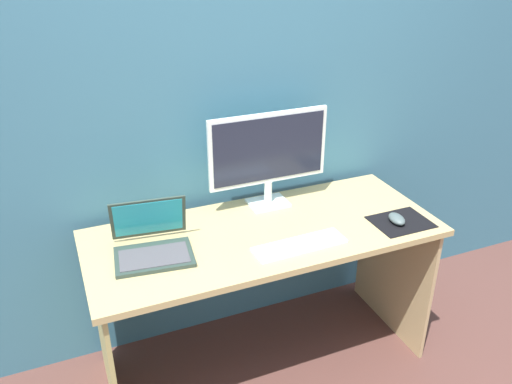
% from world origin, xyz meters
% --- Properties ---
extents(ground_plane, '(8.00, 8.00, 0.00)m').
position_xyz_m(ground_plane, '(0.00, 0.00, 0.00)').
color(ground_plane, brown).
extents(wall_back, '(6.00, 0.04, 2.50)m').
position_xyz_m(wall_back, '(0.00, 0.38, 1.25)').
color(wall_back, '#396D85').
rests_on(wall_back, ground_plane).
extents(desk, '(1.51, 0.62, 0.73)m').
position_xyz_m(desk, '(0.00, 0.00, 0.58)').
color(desk, tan).
rests_on(desk, ground_plane).
extents(monitor, '(0.56, 0.14, 0.44)m').
position_xyz_m(monitor, '(0.11, 0.21, 0.98)').
color(monitor, white).
rests_on(monitor, desk).
extents(laptop, '(0.33, 0.30, 0.21)m').
position_xyz_m(laptop, '(-0.48, 0.01, 0.77)').
color(laptop, '#2C3D36').
rests_on(laptop, desk).
extents(keyboard_external, '(0.39, 0.13, 0.01)m').
position_xyz_m(keyboard_external, '(0.08, -0.17, 0.73)').
color(keyboard_external, white).
rests_on(keyboard_external, desk).
extents(mousepad, '(0.25, 0.20, 0.00)m').
position_xyz_m(mousepad, '(0.58, -0.17, 0.73)').
color(mousepad, black).
rests_on(mousepad, desk).
extents(mouse, '(0.07, 0.11, 0.04)m').
position_xyz_m(mouse, '(0.56, -0.16, 0.75)').
color(mouse, '#495959').
rests_on(mouse, mousepad).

